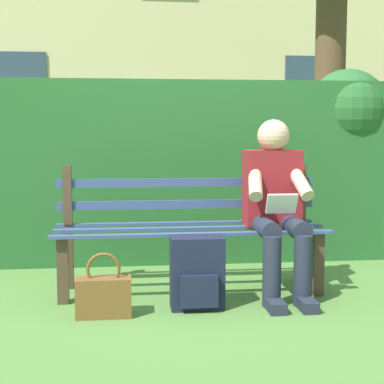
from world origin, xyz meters
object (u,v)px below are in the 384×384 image
(park_bench, at_px, (189,229))
(handbag, at_px, (104,295))
(person_seated, at_px, (276,202))
(backpack, at_px, (196,273))

(park_bench, bearing_deg, handbag, 44.17)
(person_seated, relative_size, handbag, 3.04)
(handbag, bearing_deg, park_bench, -135.83)
(person_seated, height_order, handbag, person_seated)
(park_bench, height_order, backpack, park_bench)
(park_bench, xyz_separation_m, backpack, (0.00, 0.45, -0.21))
(backpack, xyz_separation_m, handbag, (0.57, 0.10, -0.09))
(person_seated, distance_m, handbag, 1.30)
(person_seated, bearing_deg, handbag, 18.44)
(park_bench, bearing_deg, person_seated, 162.93)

